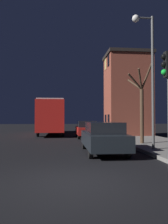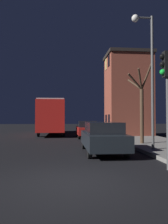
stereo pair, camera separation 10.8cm
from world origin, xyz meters
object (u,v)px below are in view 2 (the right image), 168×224
Objects in this scene: streetlamp at (147,62)px; bare_tree at (141,105)px; traffic_light at (167,84)px; car_near_lane at (103,137)px; car_mid_lane at (87,129)px; bus at (53,115)px.

bare_tree is at bearing 77.48° from streetlamp.
streetlamp is 1.41× the size of bare_tree.
streetlamp is 4.19m from traffic_light.
car_mid_lane is (0.06, 8.58, -0.02)m from car_near_lane.
car_mid_lane is (3.30, -4.64, -1.35)m from bus.
streetlamp reaches higher than car_near_lane.
traffic_light is 0.88× the size of car_near_lane.
traffic_light is 6.47m from bare_tree.
bare_tree reaches higher than traffic_light.
bus is (-6.17, 10.71, -0.49)m from bare_tree.
car_mid_lane is at bearing 97.00° from traffic_light.
bus is 2.44× the size of car_mid_lane.
streetlamp reaches higher than bus.
car_near_lane is 8.58m from car_mid_lane.
streetlamp is 1.51× the size of car_near_lane.
streetlamp is at bearing -67.21° from bus.
traffic_light is at bearing -102.01° from bare_tree.
car_mid_lane is at bearing 115.28° from bare_tree.
streetlamp is 1.75× the size of car_mid_lane.
bare_tree reaches higher than car_near_lane.
bare_tree is (1.35, 6.32, -0.32)m from traffic_light.
car_mid_lane is at bearing 104.81° from streetlamp.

